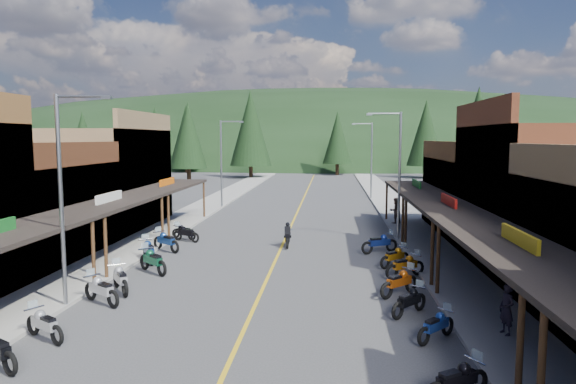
% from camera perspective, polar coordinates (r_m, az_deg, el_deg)
% --- Properties ---
extents(ground, '(220.00, 220.00, 0.00)m').
position_cam_1_polar(ground, '(25.07, -1.95, -8.79)').
color(ground, '#38383A').
rests_on(ground, ground).
extents(centerline, '(0.15, 90.00, 0.01)m').
position_cam_1_polar(centerline, '(44.63, 1.05, -2.24)').
color(centerline, gold).
rests_on(centerline, ground).
extents(sidewalk_west, '(3.40, 94.00, 0.15)m').
position_cam_1_polar(sidewalk_west, '(46.00, -9.84, -1.99)').
color(sidewalk_west, gray).
rests_on(sidewalk_west, ground).
extents(sidewalk_east, '(3.40, 94.00, 0.15)m').
position_cam_1_polar(sidewalk_east, '(44.91, 12.20, -2.23)').
color(sidewalk_east, gray).
rests_on(sidewalk_east, ground).
extents(shop_west_2, '(10.90, 9.00, 6.20)m').
position_cam_1_polar(shop_west_2, '(30.90, -27.81, -1.88)').
color(shop_west_2, '#3F2111').
rests_on(shop_west_2, ground).
extents(shop_west_3, '(10.90, 10.20, 8.20)m').
position_cam_1_polar(shop_west_3, '(39.19, -20.38, 1.41)').
color(shop_west_3, brown).
rests_on(shop_west_3, ground).
extents(shop_east_2, '(10.90, 9.00, 8.20)m').
position_cam_1_polar(shop_east_2, '(28.15, 27.59, -0.55)').
color(shop_east_2, '#562B19').
rests_on(shop_east_2, ground).
extents(shop_east_3, '(10.90, 10.20, 6.20)m').
position_cam_1_polar(shop_east_3, '(37.22, 21.77, -0.39)').
color(shop_east_3, '#4C2D16').
rests_on(shop_east_3, ground).
extents(streetlight_0, '(2.16, 0.18, 8.00)m').
position_cam_1_polar(streetlight_0, '(20.65, -23.60, 0.12)').
color(streetlight_0, gray).
rests_on(streetlight_0, ground).
extents(streetlight_1, '(2.16, 0.18, 8.00)m').
position_cam_1_polar(streetlight_1, '(47.14, -7.26, 3.60)').
color(streetlight_1, gray).
rests_on(streetlight_1, ground).
extents(streetlight_2, '(2.16, 0.18, 8.00)m').
position_cam_1_polar(streetlight_2, '(32.39, 12.04, 2.44)').
color(streetlight_2, gray).
rests_on(streetlight_2, ground).
extents(streetlight_3, '(2.16, 0.18, 8.00)m').
position_cam_1_polar(streetlight_3, '(54.26, 9.11, 3.88)').
color(streetlight_3, gray).
rests_on(streetlight_3, ground).
extents(ridge_hill, '(310.00, 140.00, 60.00)m').
position_cam_1_polar(ridge_hill, '(159.23, 3.73, 3.68)').
color(ridge_hill, black).
rests_on(ridge_hill, ground).
extents(pine_0, '(5.04, 5.04, 11.00)m').
position_cam_1_polar(pine_0, '(96.15, -21.82, 5.62)').
color(pine_0, black).
rests_on(pine_0, ground).
extents(pine_1, '(5.88, 5.88, 12.50)m').
position_cam_1_polar(pine_1, '(97.83, -11.25, 6.38)').
color(pine_1, black).
rests_on(pine_1, ground).
extents(pine_2, '(6.72, 6.72, 14.00)m').
position_cam_1_polar(pine_2, '(83.09, -4.17, 7.08)').
color(pine_2, black).
rests_on(pine_2, ground).
extents(pine_3, '(5.04, 5.04, 11.00)m').
position_cam_1_polar(pine_3, '(90.08, 5.52, 6.03)').
color(pine_3, black).
rests_on(pine_3, ground).
extents(pine_4, '(5.88, 5.88, 12.50)m').
position_cam_1_polar(pine_4, '(85.43, 15.06, 6.36)').
color(pine_4, black).
rests_on(pine_4, ground).
extents(pine_5, '(6.72, 6.72, 14.00)m').
position_cam_1_polar(pine_5, '(101.01, 22.87, 6.44)').
color(pine_5, black).
rests_on(pine_5, ground).
extents(pine_7, '(5.88, 5.88, 12.50)m').
position_cam_1_polar(pine_7, '(105.97, -14.53, 6.26)').
color(pine_7, black).
rests_on(pine_7, ground).
extents(pine_8, '(4.48, 4.48, 10.00)m').
position_cam_1_polar(pine_8, '(68.72, -16.52, 5.40)').
color(pine_8, black).
rests_on(pine_8, ground).
extents(pine_9, '(4.93, 4.93, 10.80)m').
position_cam_1_polar(pine_9, '(72.24, 21.89, 5.56)').
color(pine_9, black).
rests_on(pine_9, ground).
extents(pine_10, '(5.38, 5.38, 11.60)m').
position_cam_1_polar(pine_10, '(76.95, -11.03, 6.18)').
color(pine_10, black).
rests_on(pine_10, ground).
extents(pine_11, '(5.82, 5.82, 12.40)m').
position_cam_1_polar(pine_11, '(64.41, 20.33, 6.33)').
color(pine_11, black).
rests_on(pine_11, ground).
extents(bike_west_4, '(2.07, 1.62, 1.15)m').
position_cam_1_polar(bike_west_4, '(18.44, -25.46, -13.00)').
color(bike_west_4, '#95969A').
rests_on(bike_west_4, ground).
extents(bike_west_5, '(2.23, 1.83, 1.25)m').
position_cam_1_polar(bike_west_5, '(21.37, -20.04, -10.04)').
color(bike_west_5, '#AAA9AF').
rests_on(bike_west_5, ground).
extents(bike_west_6, '(1.89, 2.24, 1.27)m').
position_cam_1_polar(bike_west_6, '(22.69, -18.13, -9.01)').
color(bike_west_6, '#A0A1A6').
rests_on(bike_west_6, ground).
extents(bike_west_7, '(2.25, 2.14, 1.33)m').
position_cam_1_polar(bike_west_7, '(25.38, -14.80, -7.26)').
color(bike_west_7, '#0E462C').
rests_on(bike_west_7, ground).
extents(bike_west_8, '(1.87, 2.38, 1.33)m').
position_cam_1_polar(bike_west_8, '(27.62, -15.22, -6.19)').
color(bike_west_8, navy).
rests_on(bike_west_8, ground).
extents(bike_west_9, '(2.27, 1.97, 1.30)m').
position_cam_1_polar(bike_west_9, '(29.97, -13.40, -5.23)').
color(bike_west_9, navy).
rests_on(bike_west_9, ground).
extents(bike_west_10, '(2.07, 1.48, 1.14)m').
position_cam_1_polar(bike_west_10, '(32.53, -11.25, -4.44)').
color(bike_west_10, black).
rests_on(bike_west_10, ground).
extents(bike_west_11, '(1.98, 1.42, 1.09)m').
position_cam_1_polar(bike_west_11, '(33.24, -11.52, -4.27)').
color(bike_west_11, black).
rests_on(bike_west_11, ground).
extents(bike_east_3, '(2.04, 1.62, 1.14)m').
position_cam_1_polar(bike_east_3, '(13.89, 18.27, -19.13)').
color(bike_east_3, black).
rests_on(bike_east_3, ground).
extents(bike_east_4, '(1.75, 1.77, 1.07)m').
position_cam_1_polar(bike_east_4, '(17.39, 16.15, -13.95)').
color(bike_east_4, navy).
rests_on(bike_east_4, ground).
extents(bike_east_5, '(1.84, 1.94, 1.15)m').
position_cam_1_polar(bike_east_5, '(19.46, 13.33, -11.58)').
color(bike_east_5, black).
rests_on(bike_east_5, ground).
extents(bike_east_6, '(2.07, 2.02, 1.24)m').
position_cam_1_polar(bike_east_6, '(21.64, 12.26, -9.62)').
color(bike_east_6, '#B74A0D').
rests_on(bike_east_6, ground).
extents(bike_east_7, '(2.18, 1.72, 1.22)m').
position_cam_1_polar(bike_east_7, '(24.44, 12.89, -7.85)').
color(bike_east_7, '#BA620D').
rests_on(bike_east_7, ground).
extents(bike_east_8, '(1.94, 1.84, 1.15)m').
position_cam_1_polar(bike_east_8, '(26.25, 11.79, -6.95)').
color(bike_east_8, '#9D5E0B').
rests_on(bike_east_8, ground).
extents(bike_east_9, '(2.32, 1.69, 1.27)m').
position_cam_1_polar(bike_east_9, '(29.15, 10.14, -5.49)').
color(bike_east_9, navy).
rests_on(bike_east_9, ground).
extents(rider_on_bike, '(0.75, 2.01, 1.51)m').
position_cam_1_polar(rider_on_bike, '(30.40, -0.02, -4.98)').
color(rider_on_bike, black).
rests_on(rider_on_bike, ground).
extents(pedestrian_east_a, '(0.57, 0.70, 1.65)m').
position_cam_1_polar(pedestrian_east_a, '(18.15, 23.13, -11.88)').
color(pedestrian_east_a, black).
rests_on(pedestrian_east_a, sidewalk_east).
extents(pedestrian_east_b, '(1.06, 0.91, 1.89)m').
position_cam_1_polar(pedestrian_east_b, '(38.63, 11.82, -2.02)').
color(pedestrian_east_b, brown).
rests_on(pedestrian_east_b, sidewalk_east).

